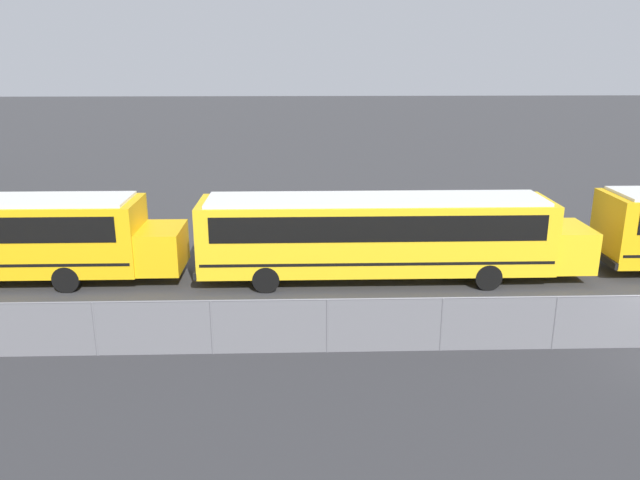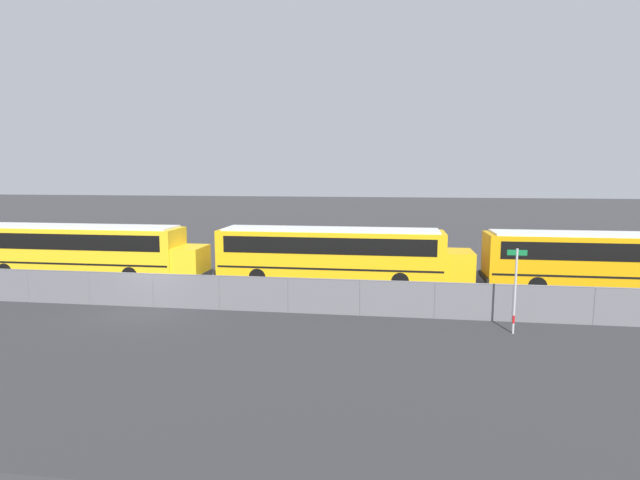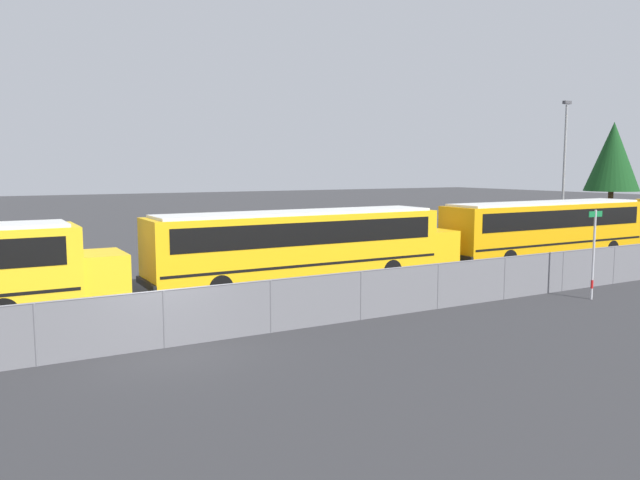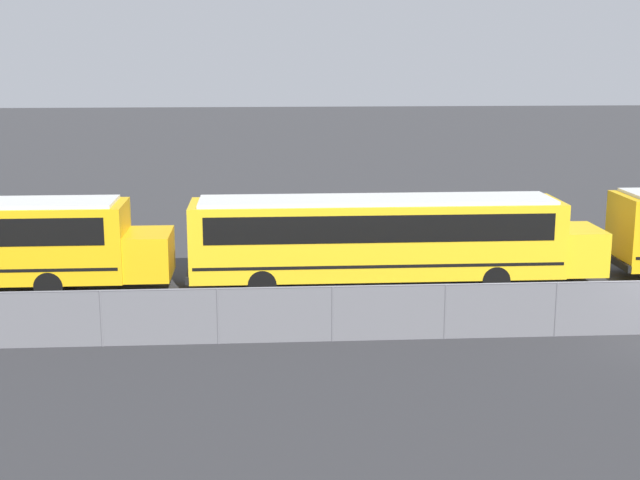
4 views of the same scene
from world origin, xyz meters
name	(u,v)px [view 4 (image 4 of 4)]	position (x,y,z in m)	size (l,w,h in m)	color
school_bus_2	(385,235)	(-6.96, 5.51, 1.75)	(13.58, 2.47, 2.96)	yellow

